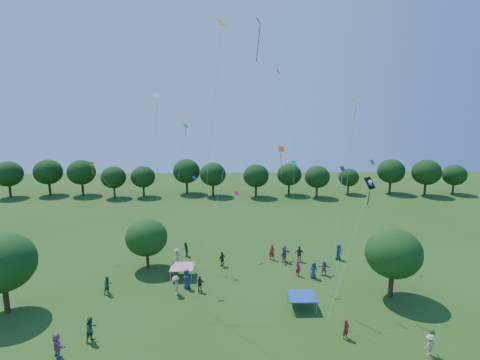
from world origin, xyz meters
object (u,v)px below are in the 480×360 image
tent_blue (302,296)px  red_high_kite (247,75)px  near_tree_north (147,237)px  near_tree_east (394,253)px  tent_red_stripe (182,267)px  near_tree_west (1,262)px  pirate_kite (369,186)px

tent_blue → red_high_kite: red_high_kite is taller
near_tree_north → near_tree_east: 23.50m
tent_red_stripe → red_high_kite: size_ratio=0.10×
tent_blue → red_high_kite: size_ratio=0.10×
near_tree_north → tent_red_stripe: bearing=-30.8°
near_tree_east → red_high_kite: red_high_kite is taller
near_tree_east → tent_red_stripe: 19.43m
near_tree_north → near_tree_east: (22.49, -6.77, 0.74)m
tent_red_stripe → red_high_kite: (6.18, -1.28, 17.97)m
tent_blue → near_tree_north: bearing=149.8°
near_tree_west → tent_blue: 24.16m
tent_red_stripe → tent_blue: (10.55, -6.08, 0.00)m
near_tree_west → pirate_kite: bearing=0.9°
near_tree_west → red_high_kite: bearing=13.6°
near_tree_west → tent_red_stripe: (13.39, 6.01, -3.29)m
tent_red_stripe → tent_blue: size_ratio=1.00×
tent_red_stripe → near_tree_east: bearing=-13.5°
pirate_kite → red_high_kite: bearing=155.8°
near_tree_east → pirate_kite: bearing=-159.7°
near_tree_north → tent_red_stripe: (3.82, -2.28, -2.26)m
red_high_kite → near_tree_west: bearing=-166.4°
tent_red_stripe → pirate_kite: pirate_kite is taller
near_tree_north → tent_blue: size_ratio=2.37×
tent_blue → red_high_kite: bearing=132.3°
tent_red_stripe → red_high_kite: red_high_kite is taller
near_tree_east → pirate_kite: pirate_kite is taller
pirate_kite → tent_red_stripe: bearing=160.5°
near_tree_west → near_tree_north: 12.70m
pirate_kite → red_high_kite: (-9.55, 4.29, 8.81)m
near_tree_west → near_tree_north: near_tree_west is taller
near_tree_west → tent_blue: (23.94, -0.07, -3.29)m
near_tree_north → tent_blue: (14.37, -8.36, -2.26)m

